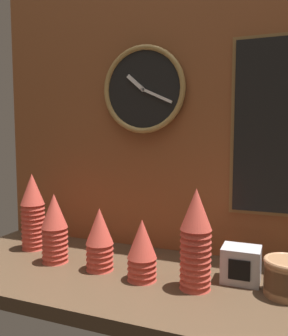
{
  "coord_description": "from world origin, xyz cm",
  "views": [
    {
      "loc": [
        29.67,
        -98.57,
        43.53
      ],
      "look_at": [
        -11.12,
        4.0,
        32.56
      ],
      "focal_mm": 38.0,
      "sensor_mm": 36.0,
      "label": 1
    }
  ],
  "objects_px": {
    "cup_stack_center": "(142,250)",
    "cup_stack_center_left": "(100,239)",
    "wall_clock": "(144,90)",
    "napkin_dispenser": "(241,264)",
    "cup_stack_center_right": "(196,239)",
    "cup_stack_left": "(55,228)",
    "bowl_stack_right": "(287,276)",
    "cup_stack_far_left": "(33,211)"
  },
  "relations": [
    {
      "from": "cup_stack_center",
      "to": "cup_stack_center_left",
      "type": "relative_size",
      "value": 0.92
    },
    {
      "from": "cup_stack_center",
      "to": "wall_clock",
      "type": "height_order",
      "value": "wall_clock"
    },
    {
      "from": "wall_clock",
      "to": "napkin_dispenser",
      "type": "height_order",
      "value": "wall_clock"
    },
    {
      "from": "cup_stack_center_right",
      "to": "cup_stack_left",
      "type": "distance_m",
      "value": 0.49
    },
    {
      "from": "bowl_stack_right",
      "to": "wall_clock",
      "type": "distance_m",
      "value": 0.77
    },
    {
      "from": "cup_stack_center_right",
      "to": "cup_stack_far_left",
      "type": "relative_size",
      "value": 1.0
    },
    {
      "from": "cup_stack_far_left",
      "to": "cup_stack_left",
      "type": "relative_size",
      "value": 1.22
    },
    {
      "from": "cup_stack_center_right",
      "to": "bowl_stack_right",
      "type": "distance_m",
      "value": 0.26
    },
    {
      "from": "cup_stack_center_right",
      "to": "wall_clock",
      "type": "bearing_deg",
      "value": 133.92
    },
    {
      "from": "cup_stack_left",
      "to": "cup_stack_center_left",
      "type": "height_order",
      "value": "cup_stack_left"
    },
    {
      "from": "cup_stack_center",
      "to": "napkin_dispenser",
      "type": "bearing_deg",
      "value": 19.44
    },
    {
      "from": "cup_stack_center",
      "to": "bowl_stack_right",
      "type": "relative_size",
      "value": 1.46
    },
    {
      "from": "cup_stack_center_right",
      "to": "cup_stack_far_left",
      "type": "height_order",
      "value": "same"
    },
    {
      "from": "cup_stack_far_left",
      "to": "cup_stack_center_right",
      "type": "bearing_deg",
      "value": -10.04
    },
    {
      "from": "bowl_stack_right",
      "to": "napkin_dispenser",
      "type": "bearing_deg",
      "value": 159.2
    },
    {
      "from": "cup_stack_left",
      "to": "bowl_stack_right",
      "type": "bearing_deg",
      "value": 1.57
    },
    {
      "from": "cup_stack_center_right",
      "to": "cup_stack_left",
      "type": "bearing_deg",
      "value": 176.73
    },
    {
      "from": "wall_clock",
      "to": "napkin_dispenser",
      "type": "distance_m",
      "value": 0.68
    },
    {
      "from": "napkin_dispenser",
      "to": "cup_stack_left",
      "type": "bearing_deg",
      "value": -173.6
    },
    {
      "from": "cup_stack_center",
      "to": "cup_stack_center_right",
      "type": "bearing_deg",
      "value": 0.39
    },
    {
      "from": "cup_stack_left",
      "to": "bowl_stack_right",
      "type": "relative_size",
      "value": 1.87
    },
    {
      "from": "cup_stack_left",
      "to": "wall_clock",
      "type": "xyz_separation_m",
      "value": [
        0.22,
        0.25,
        0.48
      ]
    },
    {
      "from": "wall_clock",
      "to": "cup_stack_center_left",
      "type": "bearing_deg",
      "value": -101.07
    },
    {
      "from": "cup_stack_far_left",
      "to": "wall_clock",
      "type": "distance_m",
      "value": 0.61
    },
    {
      "from": "bowl_stack_right",
      "to": "wall_clock",
      "type": "relative_size",
      "value": 0.39
    },
    {
      "from": "bowl_stack_right",
      "to": "napkin_dispenser",
      "type": "xyz_separation_m",
      "value": [
        -0.13,
        0.05,
        -0.0
      ]
    },
    {
      "from": "cup_stack_center",
      "to": "wall_clock",
      "type": "distance_m",
      "value": 0.58
    },
    {
      "from": "cup_stack_far_left",
      "to": "cup_stack_left",
      "type": "xyz_separation_m",
      "value": [
        0.16,
        -0.09,
        -0.03
      ]
    },
    {
      "from": "bowl_stack_right",
      "to": "cup_stack_left",
      "type": "bearing_deg",
      "value": -178.43
    },
    {
      "from": "cup_stack_center_left",
      "to": "bowl_stack_right",
      "type": "relative_size",
      "value": 1.6
    },
    {
      "from": "cup_stack_center",
      "to": "cup_stack_center_right",
      "type": "height_order",
      "value": "cup_stack_center_right"
    },
    {
      "from": "wall_clock",
      "to": "cup_stack_center_right",
      "type": "bearing_deg",
      "value": -46.08
    },
    {
      "from": "cup_stack_center",
      "to": "cup_stack_center_right",
      "type": "xyz_separation_m",
      "value": [
        0.16,
        0.0,
        0.05
      ]
    },
    {
      "from": "cup_stack_center_right",
      "to": "cup_stack_center_left",
      "type": "bearing_deg",
      "value": 175.74
    },
    {
      "from": "cup_stack_left",
      "to": "cup_stack_center",
      "type": "bearing_deg",
      "value": -5.05
    },
    {
      "from": "cup_stack_far_left",
      "to": "napkin_dispenser",
      "type": "relative_size",
      "value": 2.6
    },
    {
      "from": "cup_stack_center",
      "to": "cup_stack_far_left",
      "type": "bearing_deg",
      "value": 166.64
    },
    {
      "from": "cup_stack_center_right",
      "to": "bowl_stack_right",
      "type": "bearing_deg",
      "value": 11.33
    },
    {
      "from": "cup_stack_far_left",
      "to": "cup_stack_left",
      "type": "distance_m",
      "value": 0.18
    },
    {
      "from": "cup_stack_center",
      "to": "cup_stack_center_right",
      "type": "distance_m",
      "value": 0.17
    },
    {
      "from": "cup_stack_center_right",
      "to": "cup_stack_center_left",
      "type": "distance_m",
      "value": 0.32
    },
    {
      "from": "cup_stack_far_left",
      "to": "bowl_stack_right",
      "type": "distance_m",
      "value": 0.89
    }
  ]
}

